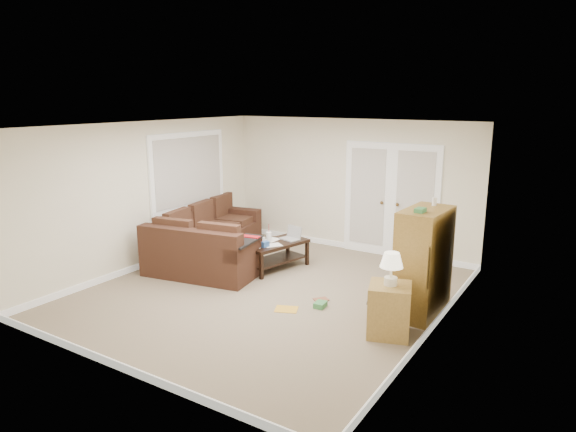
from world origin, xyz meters
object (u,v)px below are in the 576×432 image
Objects in this scene: coffee_table at (276,254)px; side_cabinet at (389,306)px; sectional_sofa at (208,243)px; tv_armoire at (423,262)px.

side_cabinet is (2.58, -1.37, 0.13)m from coffee_table.
coffee_table is (1.23, 0.35, -0.08)m from sectional_sofa.
coffee_table is 0.79× the size of tv_armoire.
sectional_sofa is 2.32× the size of coffee_table.
coffee_table is at bearing 6.01° from sectional_sofa.
tv_armoire is at bearing 2.50° from coffee_table.
coffee_table is 2.82m from tv_armoire.
side_cabinet is (3.81, -1.03, 0.05)m from sectional_sofa.
sectional_sofa is 3.95m from side_cabinet.
side_cabinet reaches higher than sectional_sofa.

